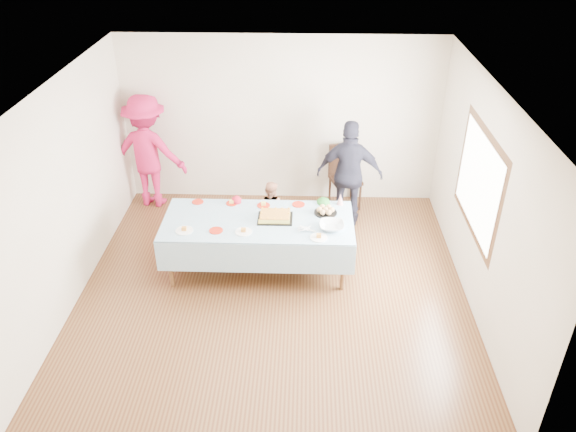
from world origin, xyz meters
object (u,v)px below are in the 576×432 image
dining_chair (344,172)px  adult_left (148,152)px  birthday_cake (275,216)px  party_table (258,224)px

dining_chair → adult_left: size_ratio=0.56×
birthday_cake → adult_left: 2.74m
birthday_cake → dining_chair: size_ratio=0.45×
birthday_cake → adult_left: adult_left is taller
party_table → dining_chair: size_ratio=2.43×
party_table → adult_left: (-1.88, 1.79, 0.20)m
party_table → birthday_cake: birthday_cake is taller
party_table → adult_left: adult_left is taller
dining_chair → adult_left: bearing=164.3°
party_table → adult_left: bearing=136.4°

